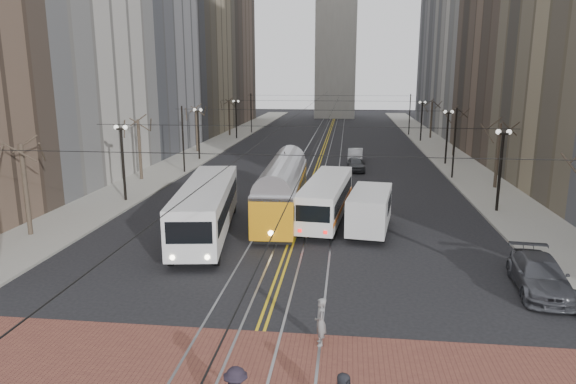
% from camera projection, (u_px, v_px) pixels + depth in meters
% --- Properties ---
extents(ground, '(260.00, 260.00, 0.00)m').
position_uv_depth(ground, '(264.00, 319.00, 20.39)').
color(ground, black).
rests_on(ground, ground).
extents(sidewalk_left, '(5.00, 140.00, 0.15)m').
position_uv_depth(sidewalk_left, '(205.00, 151.00, 65.65)').
color(sidewalk_left, gray).
rests_on(sidewalk_left, ground).
extents(sidewalk_right, '(5.00, 140.00, 0.15)m').
position_uv_depth(sidewalk_right, '(446.00, 155.00, 62.27)').
color(sidewalk_right, gray).
rests_on(sidewalk_right, ground).
extents(crosswalk_band, '(25.00, 6.00, 0.01)m').
position_uv_depth(crosswalk_band, '(245.00, 376.00, 16.52)').
color(crosswalk_band, brown).
rests_on(crosswalk_band, ground).
extents(streetcar_rails, '(4.80, 130.00, 0.02)m').
position_uv_depth(streetcar_rails, '(322.00, 153.00, 63.98)').
color(streetcar_rails, gray).
rests_on(streetcar_rails, ground).
extents(centre_lines, '(0.42, 130.00, 0.01)m').
position_uv_depth(centre_lines, '(322.00, 153.00, 63.97)').
color(centre_lines, gold).
rests_on(centre_lines, ground).
extents(building_left_mid, '(16.00, 20.00, 34.00)m').
position_uv_depth(building_left_mid, '(121.00, 14.00, 64.05)').
color(building_left_mid, slate).
rests_on(building_left_mid, ground).
extents(building_left_far, '(16.00, 20.00, 40.00)m').
position_uv_depth(building_left_far, '(206.00, 21.00, 102.12)').
color(building_left_far, brown).
rests_on(building_left_far, ground).
extents(building_right_mid, '(16.00, 20.00, 34.00)m').
position_uv_depth(building_right_mid, '(549.00, 8.00, 58.29)').
color(building_right_mid, brown).
rests_on(building_right_mid, ground).
extents(building_right_far, '(16.00, 20.00, 40.00)m').
position_uv_depth(building_right_far, '(470.00, 18.00, 96.37)').
color(building_right_far, slate).
rests_on(building_right_far, ground).
extents(lamp_posts, '(27.60, 57.20, 5.60)m').
position_uv_depth(lamp_posts, '(314.00, 149.00, 47.62)').
color(lamp_posts, black).
rests_on(lamp_posts, ground).
extents(street_trees, '(31.68, 53.28, 5.60)m').
position_uv_depth(street_trees, '(318.00, 140.00, 53.91)').
color(street_trees, '#382D23').
rests_on(street_trees, ground).
extents(trolley_wires, '(25.96, 120.00, 6.60)m').
position_uv_depth(trolley_wires, '(318.00, 132.00, 53.29)').
color(trolley_wires, black).
rests_on(trolley_wires, ground).
extents(transit_bus, '(4.33, 12.89, 3.16)m').
position_uv_depth(transit_bus, '(207.00, 210.00, 30.81)').
color(transit_bus, silver).
rests_on(transit_bus, ground).
extents(streetcar, '(2.86, 13.46, 3.16)m').
position_uv_depth(streetcar, '(283.00, 194.00, 34.90)').
color(streetcar, orange).
rests_on(streetcar, ground).
extents(rear_bus, '(3.37, 10.75, 2.76)m').
position_uv_depth(rear_bus, '(326.00, 200.00, 34.04)').
color(rear_bus, silver).
rests_on(rear_bus, ground).
extents(cargo_van, '(3.03, 6.11, 2.59)m').
position_uv_depth(cargo_van, '(370.00, 212.00, 31.41)').
color(cargo_van, silver).
rests_on(cargo_van, ground).
extents(sedan_grey, '(1.94, 4.17, 1.38)m').
position_uv_depth(sedan_grey, '(356.00, 164.00, 51.96)').
color(sedan_grey, '#404348').
rests_on(sedan_grey, ground).
extents(sedan_silver, '(1.73, 4.66, 1.52)m').
position_uv_depth(sedan_silver, '(355.00, 156.00, 56.99)').
color(sedan_silver, '#A9ABB1').
rests_on(sedan_silver, ground).
extents(sedan_parked, '(2.63, 5.41, 1.52)m').
position_uv_depth(sedan_parked, '(540.00, 275.00, 22.92)').
color(sedan_parked, '#43454B').
rests_on(sedan_parked, ground).
extents(pedestrian_b, '(0.50, 0.69, 1.76)m').
position_uv_depth(pedestrian_b, '(321.00, 322.00, 18.30)').
color(pedestrian_b, slate).
rests_on(pedestrian_b, crosswalk_band).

